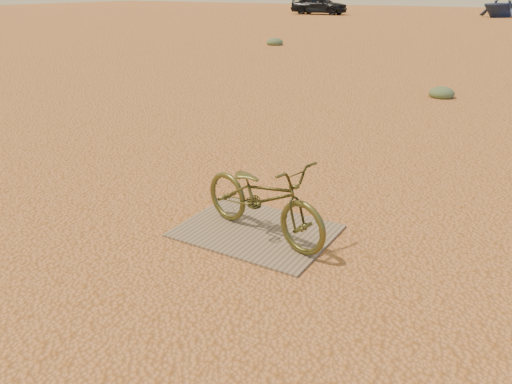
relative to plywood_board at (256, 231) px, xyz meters
The scene contains 8 objects.
ground 0.46m from the plywood_board, 71.46° to the left, with size 120.00×120.00×0.00m, color #BE7C4A.
plywood_board is the anchor object (origin of this frame).
bicycle 0.41m from the plywood_board, 26.55° to the right, with size 0.51×1.46×0.77m, color #4B4B21.
car 40.25m from the plywood_board, 113.34° to the left, with size 1.86×4.62×1.57m, color black.
boat_near_left 46.11m from the plywood_board, 113.72° to the left, with size 3.63×5.08×1.05m, color silver.
boat_far_left 40.20m from the plywood_board, 93.45° to the left, with size 3.23×3.74×1.97m, color navy.
kale_a 7.40m from the plywood_board, 88.77° to the left, with size 0.53×0.53×0.29m, color #576D48.
kale_c 16.47m from the plywood_board, 118.22° to the left, with size 0.66×0.66×0.36m, color #576D48.
Camera 1 is at (2.04, -4.10, 2.18)m, focal length 35.00 mm.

